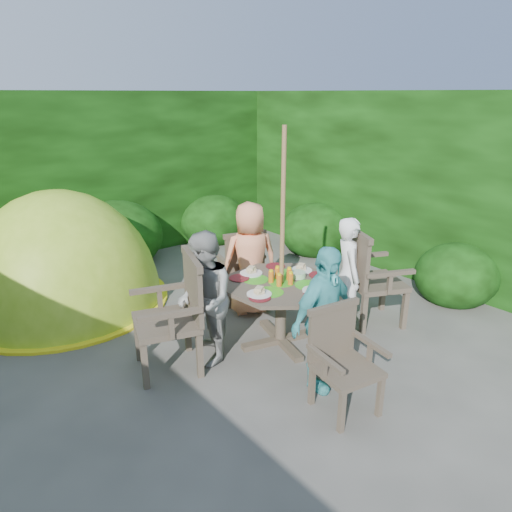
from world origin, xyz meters
TOP-DOWN VIEW (x-y plane):
  - ground at (0.00, 0.00)m, footprint 60.00×60.00m
  - hedge_enclosure at (0.00, 1.33)m, footprint 9.00×9.00m
  - patio_table at (0.93, 0.00)m, footprint 1.45×1.45m
  - parasol_pole at (0.93, 0.00)m, footprint 0.05×0.05m
  - garden_chair_right at (1.98, -0.28)m, footprint 0.77×0.81m
  - garden_chair_left at (-0.12, 0.29)m, footprint 0.73×0.78m
  - garden_chair_back at (1.23, 1.06)m, footprint 0.65×0.61m
  - garden_chair_front at (0.62, -1.06)m, footprint 0.58×0.53m
  - child_right at (1.70, -0.22)m, footprint 0.51×0.55m
  - child_left at (0.16, 0.22)m, footprint 0.70×0.77m
  - child_back at (1.14, 0.77)m, footprint 0.76×0.64m
  - child_front at (0.71, -0.77)m, footprint 0.78×0.37m
  - dome_tent at (-0.48, 2.38)m, footprint 2.47×2.47m

SIDE VIEW (x-z plane):
  - ground at x=0.00m, z-range 0.00..0.00m
  - dome_tent at x=-0.48m, z-range -1.41..1.41m
  - garden_chair_front at x=0.62m, z-range 0.03..0.87m
  - garden_chair_back at x=1.23m, z-range 0.03..0.93m
  - garden_chair_right at x=1.98m, z-range 0.04..1.09m
  - garden_chair_left at x=-0.12m, z-range 0.04..1.09m
  - patio_table at x=0.93m, z-range 0.17..0.98m
  - child_right at x=1.70m, z-range 0.00..1.26m
  - child_left at x=0.16m, z-range 0.00..1.29m
  - child_front at x=0.71m, z-range 0.00..1.30m
  - child_back at x=1.14m, z-range 0.00..1.33m
  - parasol_pole at x=0.93m, z-range 0.00..2.20m
  - hedge_enclosure at x=0.00m, z-range 0.00..2.50m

